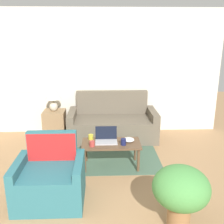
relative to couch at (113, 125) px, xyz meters
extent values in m
cube|color=silver|center=(-0.84, 0.43, 1.02)|extent=(6.33, 0.05, 2.60)
cube|color=white|center=(-1.59, 0.40, 1.27)|extent=(1.10, 0.01, 1.30)
cube|color=white|center=(-0.26, 0.40, 1.27)|extent=(1.10, 0.01, 1.30)
cube|color=#476651|center=(-0.07, -0.66, -0.28)|extent=(1.69, 1.82, 0.01)
cube|color=#665B4C|center=(0.00, -0.07, -0.06)|extent=(1.50, 0.83, 0.44)
cube|color=#665B4C|center=(0.00, 0.28, 0.19)|extent=(1.50, 0.12, 0.94)
cube|color=#665B4C|center=(-0.82, -0.07, 0.01)|extent=(0.14, 0.83, 0.59)
cube|color=#665B4C|center=(0.82, -0.07, 0.01)|extent=(0.14, 0.83, 0.59)
cube|color=#2D6B75|center=(-0.89, -2.16, -0.06)|extent=(0.65, 0.71, 0.45)
cube|color=#2D6B75|center=(-0.89, -1.86, 0.14)|extent=(0.65, 0.10, 0.85)
cube|color=#2D6B75|center=(-1.27, -2.16, 0.00)|extent=(0.10, 0.71, 0.57)
cube|color=#2D6B75|center=(-0.51, -2.16, 0.00)|extent=(0.10, 0.71, 0.57)
cube|color=red|center=(-0.89, -1.91, 0.24)|extent=(0.64, 0.01, 0.61)
cube|color=#937551|center=(-1.21, 0.10, 0.00)|extent=(0.44, 0.44, 0.56)
ellipsoid|color=beige|center=(-1.21, 0.10, 0.38)|extent=(0.16, 0.16, 0.20)
cylinder|color=tan|center=(-1.21, 0.10, 0.50)|extent=(0.02, 0.02, 0.06)
cone|color=white|center=(-1.21, 0.10, 0.66)|extent=(0.32, 0.32, 0.24)
cube|color=brown|center=(-0.07, -1.25, 0.11)|extent=(0.94, 0.49, 0.03)
cylinder|color=brown|center=(-0.49, -1.44, -0.09)|extent=(0.04, 0.04, 0.38)
cylinder|color=brown|center=(0.34, -1.44, -0.09)|extent=(0.04, 0.04, 0.38)
cylinder|color=brown|center=(-0.49, -1.06, -0.09)|extent=(0.04, 0.04, 0.38)
cylinder|color=brown|center=(0.34, -1.06, -0.09)|extent=(0.04, 0.04, 0.38)
cube|color=#B7B7BC|center=(-0.15, -1.24, 0.14)|extent=(0.35, 0.21, 0.02)
cube|color=black|center=(-0.15, -1.11, 0.25)|extent=(0.35, 0.07, 0.21)
cylinder|color=gold|center=(-0.40, -1.09, 0.17)|extent=(0.08, 0.08, 0.08)
cylinder|color=#191E4C|center=(0.11, -1.34, 0.18)|extent=(0.08, 0.08, 0.10)
cylinder|color=#B23D38|center=(-0.37, -1.38, 0.17)|extent=(0.08, 0.08, 0.09)
ellipsoid|color=white|center=(0.21, -1.20, 0.16)|extent=(0.18, 0.18, 0.06)
cylinder|color=#996B42|center=(0.62, -2.71, -0.14)|extent=(0.25, 0.25, 0.28)
ellipsoid|color=#4C9347|center=(0.62, -2.71, 0.22)|extent=(0.62, 0.62, 0.46)
camera|label=1|loc=(-0.21, -5.13, 1.79)|focal=42.00mm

